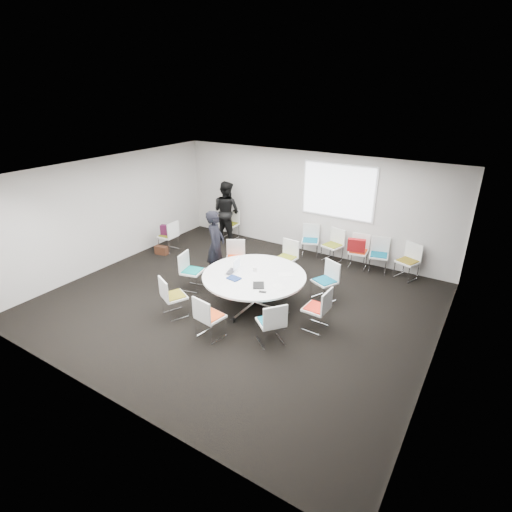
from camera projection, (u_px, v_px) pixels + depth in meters
The scene contains 31 objects.
room_shell at pixel (241, 244), 8.22m from camera, with size 8.08×7.08×2.88m.
conference_table at pixel (254, 283), 8.48m from camera, with size 2.19×2.19×0.73m.
projection_screen at pixel (338, 191), 10.38m from camera, with size 1.90×0.03×1.35m, color white.
chair_ring_a at pixel (316, 316), 7.76m from camera, with size 0.47×0.48×0.88m.
chair_ring_b at pixel (325, 288), 8.81m from camera, with size 0.61×0.60×0.88m.
chair_ring_c at pixel (286, 264), 9.96m from camera, with size 0.50×0.48×0.88m.
chair_ring_d at pixel (236, 265), 9.94m from camera, with size 0.63×0.62×0.88m.
chair_ring_e at pixel (192, 278), 9.28m from camera, with size 0.54×0.55×0.88m.
chair_ring_f at pixel (174, 304), 8.19m from camera, with size 0.61×0.60×0.88m.
chair_ring_g at pixel (210, 324), 7.49m from camera, with size 0.52×0.51×0.88m.
chair_ring_h at pixel (271, 330), 7.32m from camera, with size 0.64×0.64×0.88m.
chair_back_a at pixel (310, 247), 11.05m from camera, with size 0.59×0.58×0.88m.
chair_back_b at pixel (332, 251), 10.73m from camera, with size 0.56×0.55×0.88m.
chair_back_c at pixel (358, 258), 10.35m from camera, with size 0.51×0.50×0.88m.
chair_back_d at pixel (378, 262), 10.13m from camera, with size 0.55×0.54×0.88m.
chair_back_e at pixel (407, 268), 9.78m from camera, with size 0.59×0.58×0.88m.
chair_spare_left at pixel (169, 242), 11.41m from camera, with size 0.46×0.48×0.88m.
chair_person_back at pixel (230, 230), 12.34m from camera, with size 0.47×0.46×0.88m.
person_main at pixel (216, 246), 9.55m from camera, with size 0.63×0.41×1.73m, color black.
person_back at pixel (226, 211), 11.96m from camera, with size 0.88×0.69×1.82m, color black.
laptop at pixel (233, 272), 8.50m from camera, with size 0.33×0.21×0.03m, color #333338.
laptop_lid at pixel (237, 264), 8.60m from camera, with size 0.30×0.02×0.22m, color silver.
notebook_black at pixel (259, 285), 7.94m from camera, with size 0.22×0.30×0.02m, color black.
tablet_folio at pixel (234, 278), 8.22m from camera, with size 0.26×0.20×0.03m, color navy.
papers_right at pixel (286, 275), 8.40m from camera, with size 0.30×0.21×0.00m, color white.
papers_front at pixel (279, 287), 7.90m from camera, with size 0.30×0.21×0.00m, color white.
cup at pixel (255, 269), 8.55m from camera, with size 0.08×0.08×0.09m, color white.
phone at pixel (263, 292), 7.70m from camera, with size 0.14×0.07×0.01m, color black.
maroon_bag at pixel (168, 230), 11.28m from camera, with size 0.40×0.14×0.28m, color #471331.
brown_bag at pixel (161, 250), 11.22m from camera, with size 0.36×0.16×0.24m, color #3D2013.
red_jacket at pixel (356, 245), 10.01m from camera, with size 0.44×0.10×0.35m, color #A01317.
Camera 1 is at (4.42, -6.30, 4.44)m, focal length 28.00 mm.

